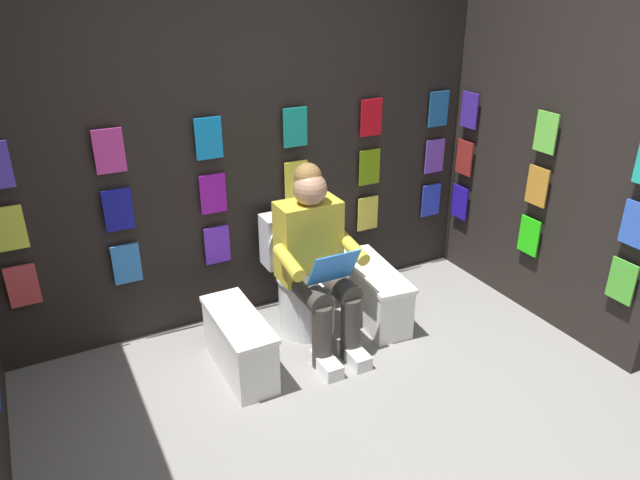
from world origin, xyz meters
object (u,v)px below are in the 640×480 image
Objects in this scene: comic_longbox_far at (240,344)px; person_reading at (317,259)px; comic_longbox_near at (373,293)px; toilet at (302,282)px.

person_reading is at bearing -172.85° from comic_longbox_far.
person_reading is at bearing 14.79° from comic_longbox_near.
comic_longbox_near is at bearing 162.79° from toilet.
comic_longbox_near is at bearing -172.34° from comic_longbox_far.
comic_longbox_far is at bearing 14.19° from comic_longbox_near.
toilet is 0.35m from person_reading.
comic_longbox_near is at bearing -170.89° from person_reading.
toilet is at bearing -152.48° from comic_longbox_far.
comic_longbox_far is at bearing 28.37° from toilet.
toilet is 0.52m from comic_longbox_near.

